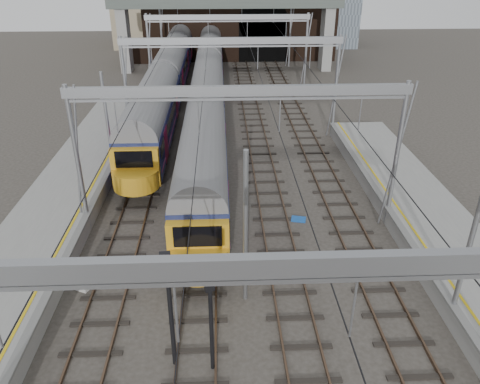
{
  "coord_description": "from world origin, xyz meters",
  "views": [
    {
      "loc": [
        -0.92,
        -14.07,
        13.56
      ],
      "look_at": [
        0.01,
        7.5,
        2.4
      ],
      "focal_mm": 35.0,
      "sensor_mm": 36.0,
      "label": 1
    }
  ],
  "objects_px": {
    "train_main": "(209,70)",
    "train_second": "(172,67)",
    "signal_near_left": "(169,297)",
    "relay_cabinet": "(82,277)",
    "signal_near_centre": "(211,308)"
  },
  "relations": [
    {
      "from": "signal_near_left",
      "to": "signal_near_centre",
      "type": "distance_m",
      "value": 1.45
    },
    {
      "from": "train_main",
      "to": "signal_near_left",
      "type": "relative_size",
      "value": 12.84
    },
    {
      "from": "relay_cabinet",
      "to": "signal_near_left",
      "type": "bearing_deg",
      "value": -20.88
    },
    {
      "from": "train_second",
      "to": "signal_near_left",
      "type": "bearing_deg",
      "value": -85.16
    },
    {
      "from": "train_main",
      "to": "signal_near_centre",
      "type": "bearing_deg",
      "value": -89.05
    },
    {
      "from": "signal_near_centre",
      "to": "relay_cabinet",
      "type": "distance_m",
      "value": 7.94
    },
    {
      "from": "train_main",
      "to": "signal_near_left",
      "type": "xyz_separation_m",
      "value": [
        -0.78,
        -36.91,
        0.68
      ]
    },
    {
      "from": "train_second",
      "to": "relay_cabinet",
      "type": "bearing_deg",
      "value": -92.14
    },
    {
      "from": "signal_near_left",
      "to": "relay_cabinet",
      "type": "xyz_separation_m",
      "value": [
        -4.48,
        4.58,
        -2.53
      ]
    },
    {
      "from": "train_main",
      "to": "signal_near_left",
      "type": "height_order",
      "value": "signal_near_left"
    },
    {
      "from": "signal_near_centre",
      "to": "relay_cabinet",
      "type": "height_order",
      "value": "signal_near_centre"
    },
    {
      "from": "train_main",
      "to": "signal_near_centre",
      "type": "xyz_separation_m",
      "value": [
        0.61,
        -37.17,
        0.4
      ]
    },
    {
      "from": "signal_near_centre",
      "to": "train_main",
      "type": "bearing_deg",
      "value": 71.94
    },
    {
      "from": "train_main",
      "to": "train_second",
      "type": "distance_m",
      "value": 4.16
    },
    {
      "from": "train_second",
      "to": "signal_near_centre",
      "type": "xyz_separation_m",
      "value": [
        4.61,
        -38.32,
        0.33
      ]
    }
  ]
}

